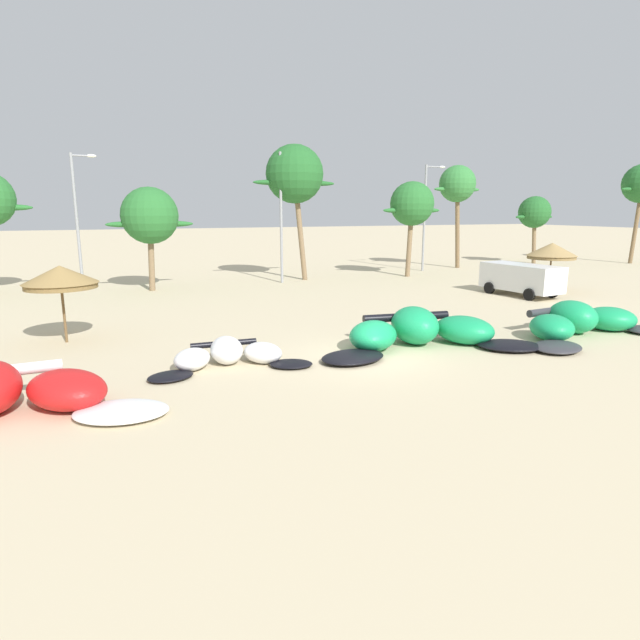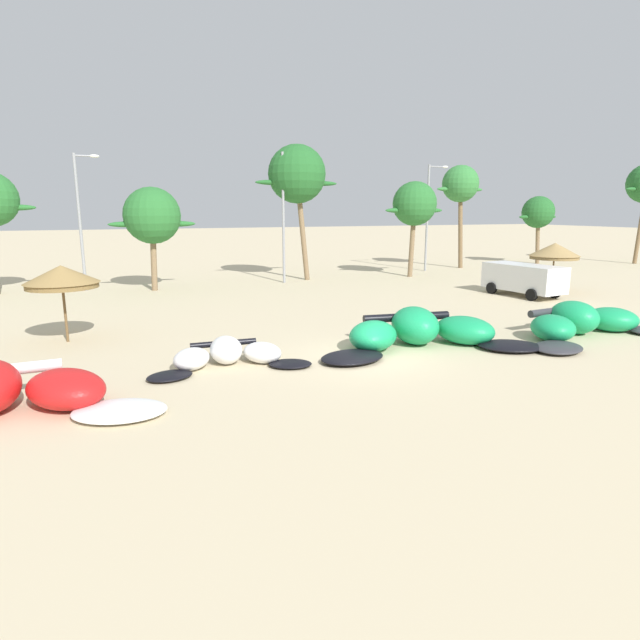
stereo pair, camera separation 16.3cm
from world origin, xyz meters
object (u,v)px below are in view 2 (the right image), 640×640
(kite_center, at_px, (583,323))
(beach_umbrella_near_van, at_px, (62,277))
(kite_left, at_px, (228,355))
(palm_center_right, at_px, (415,205))
(lamppost_east_center, at_px, (285,211))
(palm_right, at_px, (538,213))
(palm_center_left, at_px, (297,175))
(beach_umbrella_middle, at_px, (555,251))
(palm_left_of_gap, at_px, (152,216))
(kite_left_of_center, at_px, (420,332))
(lamppost_east, at_px, (429,212))
(palm_right_of_gap, at_px, (460,185))
(parked_van, at_px, (522,277))
(lamppost_west_center, at_px, (81,215))

(kite_center, bearing_deg, beach_umbrella_near_van, 160.56)
(kite_left, height_order, kite_center, kite_center)
(palm_center_right, height_order, lamppost_east_center, lamppost_east_center)
(beach_umbrella_near_van, xyz_separation_m, palm_right, (38.83, 16.18, 2.15))
(palm_center_left, bearing_deg, beach_umbrella_middle, -39.52)
(palm_left_of_gap, bearing_deg, beach_umbrella_middle, -22.69)
(kite_left_of_center, bearing_deg, lamppost_east, 55.79)
(lamppost_east_center, bearing_deg, beach_umbrella_near_van, -136.00)
(palm_left_of_gap, bearing_deg, palm_right_of_gap, 7.70)
(palm_center_left, bearing_deg, parked_van, -49.57)
(beach_umbrella_middle, distance_m, lamppost_east_center, 17.42)
(kite_center, distance_m, lamppost_west_center, 28.08)
(palm_center_left, distance_m, lamppost_west_center, 14.11)
(palm_center_left, distance_m, lamppost_east_center, 2.83)
(beach_umbrella_near_van, distance_m, palm_center_left, 20.27)
(lamppost_west_center, distance_m, lamppost_east, 25.80)
(palm_center_right, bearing_deg, palm_right_of_gap, 28.01)
(beach_umbrella_middle, bearing_deg, kite_left_of_center, -150.60)
(beach_umbrella_middle, xyz_separation_m, palm_right, (11.53, 13.35, 2.19))
(beach_umbrella_near_van, bearing_deg, beach_umbrella_middle, 5.91)
(lamppost_west_center, bearing_deg, parked_van, -26.53)
(palm_left_of_gap, distance_m, palm_center_right, 18.61)
(palm_left_of_gap, relative_size, lamppost_east_center, 0.73)
(kite_center, distance_m, lamppost_east_center, 20.79)
(kite_left_of_center, height_order, lamppost_west_center, lamppost_west_center)
(kite_left, bearing_deg, beach_umbrella_middle, 20.39)
(palm_left_of_gap, xyz_separation_m, lamppost_east_center, (8.67, 0.31, 0.31))
(kite_left, bearing_deg, kite_left_of_center, -2.19)
(lamppost_west_center, bearing_deg, palm_center_left, -1.29)
(beach_umbrella_middle, height_order, lamppost_east_center, lamppost_east_center)
(kite_center, bearing_deg, palm_right, 49.30)
(palm_center_left, height_order, palm_right_of_gap, palm_center_left)
(kite_left, distance_m, beach_umbrella_near_van, 7.71)
(lamppost_west_center, bearing_deg, palm_left_of_gap, -20.16)
(palm_right_of_gap, bearing_deg, beach_umbrella_middle, -100.59)
(palm_left_of_gap, distance_m, lamppost_west_center, 4.26)
(lamppost_east_center, relative_size, lamppost_east, 1.03)
(palm_center_left, bearing_deg, palm_center_right, -8.37)
(palm_left_of_gap, bearing_deg, kite_center, -52.54)
(kite_center, height_order, parked_van, parked_van)
(palm_center_left, relative_size, lamppost_east_center, 1.08)
(kite_left, height_order, palm_center_left, palm_center_left)
(kite_left_of_center, bearing_deg, lamppost_east_center, 86.77)
(palm_right, distance_m, lamppost_east, 12.64)
(beach_umbrella_middle, xyz_separation_m, lamppost_west_center, (-26.83, 11.01, 2.16))
(beach_umbrella_near_van, height_order, lamppost_east_center, lamppost_east_center)
(palm_center_left, bearing_deg, palm_left_of_gap, -173.32)
(lamppost_west_center, bearing_deg, lamppost_east_center, -5.21)
(beach_umbrella_near_van, bearing_deg, kite_center, -19.44)
(lamppost_east, bearing_deg, palm_left_of_gap, -172.95)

